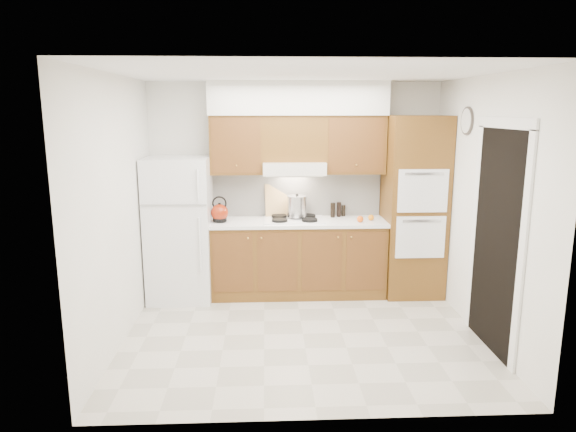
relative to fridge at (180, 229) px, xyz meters
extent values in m
plane|color=beige|center=(1.41, -1.14, -0.86)|extent=(3.60, 3.60, 0.00)
plane|color=white|center=(1.41, -1.14, 1.74)|extent=(3.60, 3.60, 0.00)
cube|color=white|center=(1.41, 0.36, 0.44)|extent=(3.60, 0.02, 2.60)
cube|color=white|center=(-0.40, -1.14, 0.44)|extent=(0.02, 3.00, 2.60)
cube|color=white|center=(3.21, -1.14, 0.44)|extent=(0.02, 3.00, 2.60)
cube|color=white|center=(0.00, 0.00, 0.00)|extent=(0.75, 0.72, 1.72)
cube|color=brown|center=(1.43, 0.06, -0.41)|extent=(2.11, 0.60, 0.90)
cube|color=white|center=(1.43, 0.05, 0.06)|extent=(2.13, 0.62, 0.04)
cube|color=white|center=(1.43, 0.34, 0.36)|extent=(2.11, 0.03, 0.56)
cube|color=brown|center=(2.85, 0.03, 0.24)|extent=(0.70, 0.65, 2.20)
cube|color=brown|center=(0.69, 0.19, 0.99)|extent=(0.63, 0.33, 0.70)
cube|color=brown|center=(2.12, 0.19, 0.99)|extent=(0.73, 0.33, 0.70)
cube|color=silver|center=(1.38, 0.13, 0.71)|extent=(0.75, 0.45, 0.15)
cube|color=brown|center=(1.38, 0.19, 1.06)|extent=(0.75, 0.33, 0.55)
cube|color=silver|center=(1.43, 0.18, 1.54)|extent=(2.13, 0.36, 0.40)
cube|color=white|center=(1.38, 0.07, 0.09)|extent=(0.74, 0.50, 0.01)
cube|color=black|center=(3.19, -1.49, 0.19)|extent=(0.02, 0.90, 2.10)
cylinder|color=#3F3833|center=(3.19, -0.59, 1.29)|extent=(0.02, 0.30, 0.30)
sphere|color=maroon|center=(0.48, 0.01, 0.19)|extent=(0.27, 0.27, 0.21)
cube|color=tan|center=(1.19, 0.31, 0.28)|extent=(0.33, 0.15, 0.42)
cylinder|color=silver|center=(1.42, 0.14, 0.23)|extent=(0.30, 0.30, 0.25)
cylinder|color=black|center=(1.96, 0.26, 0.17)|extent=(0.05, 0.05, 0.18)
cylinder|color=black|center=(1.88, 0.22, 0.17)|extent=(0.06, 0.06, 0.18)
cylinder|color=black|center=(2.02, 0.29, 0.15)|extent=(0.07, 0.07, 0.14)
sphere|color=#DC5F0B|center=(2.17, -0.09, 0.12)|extent=(0.08, 0.08, 0.08)
sphere|color=orange|center=(2.32, 0.01, 0.12)|extent=(0.08, 0.08, 0.07)
camera|label=1|loc=(1.03, -6.06, 1.41)|focal=32.00mm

